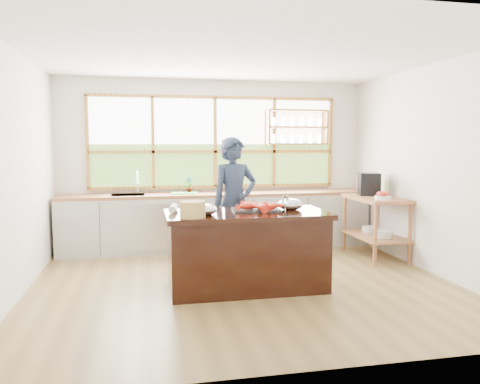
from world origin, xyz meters
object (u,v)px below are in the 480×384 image
object	(u,v)px
cook	(234,203)
espresso_machine	(369,184)
island	(247,250)
wicker_basket	(193,209)

from	to	relation	value
cook	espresso_machine	world-z (taller)	cook
island	cook	world-z (taller)	cook
cook	espresso_machine	bearing A→B (deg)	-4.37
espresso_machine	island	bearing A→B (deg)	-131.81
island	cook	bearing A→B (deg)	87.76
cook	wicker_basket	world-z (taller)	cook
cook	island	bearing A→B (deg)	-107.11
wicker_basket	espresso_machine	bearing A→B (deg)	29.76
island	espresso_machine	world-z (taller)	espresso_machine
island	wicker_basket	world-z (taller)	wicker_basket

